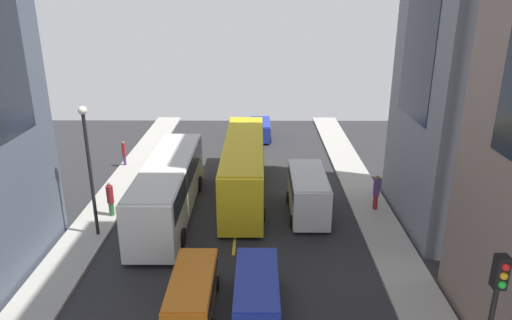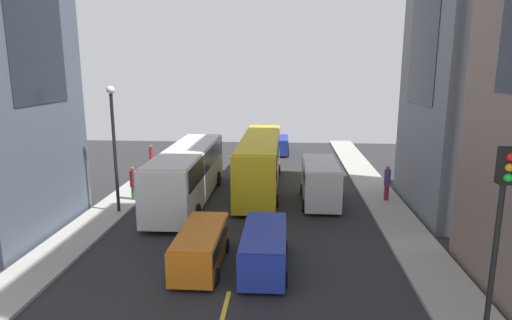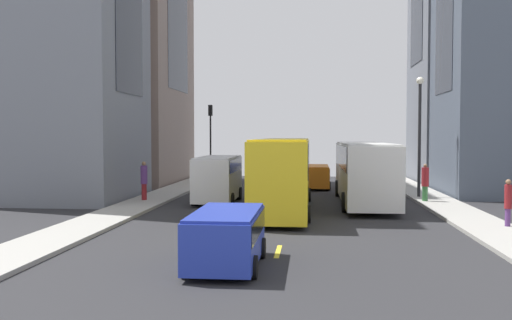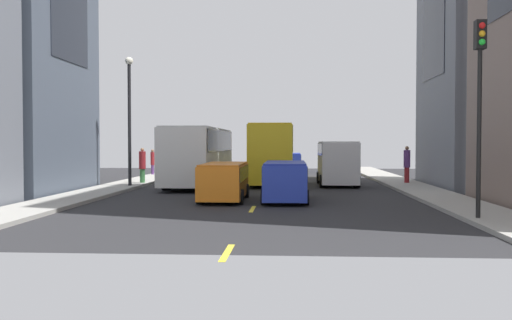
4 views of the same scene
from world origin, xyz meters
name	(u,v)px [view 4 (image 4 of 4)]	position (x,y,z in m)	size (l,w,h in m)	color
ground_plane	(267,184)	(0.00, 0.00, 0.00)	(42.50, 42.50, 0.00)	#28282B
sidewalk_west	(135,183)	(-8.08, 0.00, 0.07)	(2.34, 44.00, 0.15)	#9E9B93
sidewalk_east	(403,184)	(8.08, 0.00, 0.07)	(2.34, 44.00, 0.15)	#9E9B93
lane_stripe_0	(227,253)	(0.00, -21.00, 0.01)	(0.16, 2.00, 0.01)	yellow
lane_stripe_1	(252,209)	(0.00, -12.60, 0.01)	(0.16, 2.00, 0.01)	yellow
lane_stripe_2	(263,190)	(0.00, -4.20, 0.01)	(0.16, 2.00, 0.01)	yellow
lane_stripe_3	(270,180)	(0.00, 4.20, 0.01)	(0.16, 2.00, 0.01)	yellow
lane_stripe_4	(273,173)	(0.00, 12.60, 0.01)	(0.16, 2.00, 0.01)	yellow
lane_stripe_5	(276,168)	(0.00, 21.00, 0.01)	(0.16, 2.00, 0.01)	yellow
city_bus_white	(200,151)	(-3.96, -0.65, 2.01)	(2.80, 11.77, 3.35)	silver
streetcar_yellow	(273,149)	(0.30, 2.58, 2.12)	(2.70, 12.71, 3.59)	yellow
delivery_van_white	(337,160)	(4.16, -0.50, 1.51)	(2.25, 5.35, 2.58)	white
car_blue_0	(285,178)	(1.20, -9.60, 0.99)	(1.94, 4.70, 1.68)	#2338AD
car_blue_1	(290,161)	(1.35, 14.85, 0.95)	(2.03, 4.11, 1.61)	#2338AD
car_orange_2	(224,179)	(-1.44, -9.54, 0.96)	(1.91, 4.68, 1.62)	orange
pedestrian_walking_far	(407,163)	(8.28, -0.05, 1.29)	(0.38, 0.38, 2.16)	maroon
pedestrian_waiting_curb	(152,161)	(-8.86, 7.53, 1.16)	(0.28, 0.28, 1.87)	#593372
pedestrian_crossing_near	(142,164)	(-7.32, -1.02, 1.23)	(0.40, 0.40, 2.06)	#336B38
traffic_light_near_corner	(480,81)	(7.31, -15.69, 4.41)	(0.32, 0.44, 6.16)	black
streetlamp_near	(129,107)	(-7.41, -3.29, 4.47)	(0.44, 0.44, 7.05)	black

